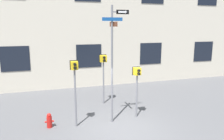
{
  "coord_description": "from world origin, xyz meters",
  "views": [
    {
      "loc": [
        -2.87,
        -8.06,
        4.28
      ],
      "look_at": [
        -0.15,
        0.9,
        2.41
      ],
      "focal_mm": 35.0,
      "sensor_mm": 36.0,
      "label": 1
    }
  ],
  "objects_px": {
    "pedestrian_signal_right": "(137,78)",
    "street_sign_pole": "(113,56)",
    "pedestrian_signal_across": "(103,65)",
    "pedestrian_signal_left": "(75,77)",
    "fire_hydrant": "(49,121)"
  },
  "relations": [
    {
      "from": "pedestrian_signal_right",
      "to": "street_sign_pole",
      "type": "bearing_deg",
      "value": -171.74
    },
    {
      "from": "pedestrian_signal_across",
      "to": "pedestrian_signal_left",
      "type": "bearing_deg",
      "value": -127.43
    },
    {
      "from": "fire_hydrant",
      "to": "pedestrian_signal_right",
      "type": "bearing_deg",
      "value": -0.45
    },
    {
      "from": "pedestrian_signal_left",
      "to": "pedestrian_signal_right",
      "type": "relative_size",
      "value": 1.19
    },
    {
      "from": "street_sign_pole",
      "to": "pedestrian_signal_right",
      "type": "relative_size",
      "value": 2.12
    },
    {
      "from": "pedestrian_signal_right",
      "to": "pedestrian_signal_across",
      "type": "bearing_deg",
      "value": 114.22
    },
    {
      "from": "street_sign_pole",
      "to": "pedestrian_signal_left",
      "type": "xyz_separation_m",
      "value": [
        -1.68,
        -0.0,
        -0.83
      ]
    },
    {
      "from": "pedestrian_signal_left",
      "to": "pedestrian_signal_across",
      "type": "distance_m",
      "value": 3.09
    },
    {
      "from": "pedestrian_signal_right",
      "to": "pedestrian_signal_across",
      "type": "relative_size",
      "value": 0.88
    },
    {
      "from": "street_sign_pole",
      "to": "pedestrian_signal_left",
      "type": "relative_size",
      "value": 1.78
    },
    {
      "from": "street_sign_pole",
      "to": "pedestrian_signal_across",
      "type": "distance_m",
      "value": 2.61
    },
    {
      "from": "pedestrian_signal_right",
      "to": "fire_hydrant",
      "type": "distance_m",
      "value": 4.33
    },
    {
      "from": "pedestrian_signal_right",
      "to": "pedestrian_signal_across",
      "type": "xyz_separation_m",
      "value": [
        -1.02,
        2.28,
        0.28
      ]
    },
    {
      "from": "pedestrian_signal_left",
      "to": "pedestrian_signal_right",
      "type": "xyz_separation_m",
      "value": [
        2.9,
        0.18,
        -0.31
      ]
    },
    {
      "from": "pedestrian_signal_right",
      "to": "fire_hydrant",
      "type": "bearing_deg",
      "value": 179.55
    }
  ]
}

